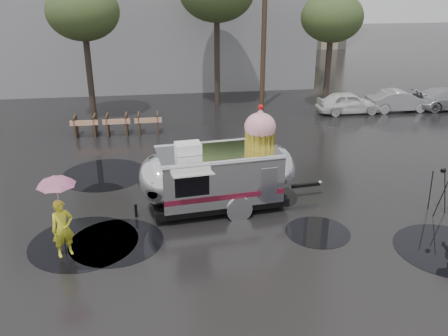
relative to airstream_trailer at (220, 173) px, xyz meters
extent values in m
plane|color=black|center=(1.64, -1.59, -1.24)|extent=(120.00, 120.00, 0.00)
cylinder|color=black|center=(-4.13, 3.39, -1.23)|extent=(3.30, 3.30, 0.01)
cylinder|color=black|center=(2.70, -2.10, -1.23)|extent=(1.97, 1.97, 0.01)
cylinder|color=black|center=(6.02, -3.57, -1.23)|extent=(2.94, 2.94, 0.01)
cylinder|color=black|center=(-4.27, -1.69, -1.23)|extent=(3.15, 3.15, 0.01)
cylinder|color=black|center=(-3.33, -1.79, -1.23)|extent=(2.75, 2.75, 0.01)
cylinder|color=#473323|center=(4.14, 12.41, 3.26)|extent=(0.28, 0.28, 9.00)
cylinder|color=#382D26|center=(-5.36, 11.41, 1.69)|extent=(0.32, 0.32, 5.85)
ellipsoid|color=#30421F|center=(-5.36, 11.41, 4.29)|extent=(3.64, 3.64, 2.86)
cylinder|color=#382D26|center=(1.64, 13.41, 2.14)|extent=(0.32, 0.32, 6.75)
cylinder|color=#382D26|center=(7.64, 11.41, 1.46)|extent=(0.32, 0.32, 5.40)
ellipsoid|color=#30421F|center=(7.64, 11.41, 3.86)|extent=(3.36, 3.36, 2.64)
cube|color=#473323|center=(-5.86, 8.41, -0.74)|extent=(0.08, 0.80, 1.00)
cube|color=#473323|center=(-4.96, 8.41, -0.74)|extent=(0.08, 0.80, 1.00)
cube|color=#E5590C|center=(-5.41, 8.03, -0.49)|extent=(1.30, 0.04, 0.25)
cube|color=#473323|center=(-4.36, 8.41, -0.74)|extent=(0.08, 0.80, 1.00)
cube|color=#473323|center=(-3.46, 8.41, -0.74)|extent=(0.08, 0.80, 1.00)
cube|color=#E5590C|center=(-3.91, 8.03, -0.49)|extent=(1.30, 0.04, 0.25)
cube|color=#473323|center=(-2.86, 8.41, -0.74)|extent=(0.08, 0.80, 1.00)
cube|color=#473323|center=(-1.96, 8.41, -0.74)|extent=(0.08, 0.80, 1.00)
cube|color=#E5590C|center=(-2.41, 8.03, -0.49)|extent=(1.30, 0.04, 0.25)
imported|color=silver|center=(8.64, 10.41, -0.54)|extent=(4.00, 1.80, 1.40)
imported|color=#B2B2B7|center=(11.64, 10.41, -0.54)|extent=(4.00, 1.80, 1.40)
cube|color=silver|center=(-0.08, 0.00, 0.00)|extent=(4.08, 2.45, 1.58)
ellipsoid|color=silver|center=(1.84, 0.22, 0.00)|extent=(1.54, 2.16, 1.58)
ellipsoid|color=silver|center=(-2.01, -0.23, 0.00)|extent=(1.54, 2.16, 1.58)
cube|color=black|center=(-0.08, 0.00, -0.93)|extent=(4.57, 2.25, 0.26)
cylinder|color=black|center=(0.46, -0.85, -0.93)|extent=(0.63, 0.26, 0.62)
cylinder|color=black|center=(0.25, 0.95, -0.93)|extent=(0.63, 0.26, 0.62)
cylinder|color=silver|center=(0.47, -0.98, -0.88)|extent=(0.85, 0.18, 0.85)
cube|color=black|center=(3.07, 0.36, -0.80)|extent=(1.06, 0.23, 0.11)
sphere|color=silver|center=(3.59, 0.42, -0.75)|extent=(0.16, 0.16, 0.14)
cylinder|color=black|center=(-2.79, -0.32, -1.02)|extent=(0.10, 0.10, 0.44)
cube|color=#560F1F|center=(0.03, -1.00, -0.40)|extent=(3.85, 0.47, 0.18)
cube|color=#560F1F|center=(-0.20, 1.00, -0.40)|extent=(3.85, 0.47, 0.18)
cube|color=black|center=(-1.01, -1.14, 0.13)|extent=(1.05, 0.15, 0.70)
cube|color=#B5B2A9|center=(-0.99, -1.35, 0.57)|extent=(1.27, 0.58, 0.13)
cube|color=silver|center=(1.43, -0.86, -0.13)|extent=(0.53, 0.09, 1.14)
cube|color=white|center=(-1.04, -0.11, 0.97)|extent=(0.85, 0.66, 0.33)
cylinder|color=gold|center=(1.32, 0.16, 1.05)|extent=(1.01, 1.01, 0.53)
ellipsoid|color=#FAADBA|center=(1.32, 0.16, 1.48)|extent=(1.13, 1.13, 0.92)
cone|color=#FAADBA|center=(1.32, 0.16, 1.93)|extent=(0.49, 0.49, 0.35)
sphere|color=red|center=(1.32, 0.16, 2.13)|extent=(0.20, 0.20, 0.18)
imported|color=yellow|center=(-4.67, -2.29, -0.40)|extent=(0.72, 0.63, 1.67)
imported|color=#FE9BCC|center=(-4.67, -2.29, 0.74)|extent=(1.26, 1.26, 0.86)
cylinder|color=black|center=(-4.67, -2.29, -0.41)|extent=(0.02, 0.02, 1.65)
cylinder|color=black|center=(7.19, -1.34, -0.50)|extent=(0.12, 0.33, 1.49)
cylinder|color=black|center=(6.75, -1.24, -0.50)|extent=(0.24, 0.26, 1.50)
cylinder|color=black|center=(6.89, -1.68, -0.50)|extent=(0.34, 0.10, 1.49)
cube|color=black|center=(6.94, -1.42, 0.26)|extent=(0.15, 0.14, 0.11)
camera|label=1|loc=(-1.92, -14.13, 6.07)|focal=38.00mm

